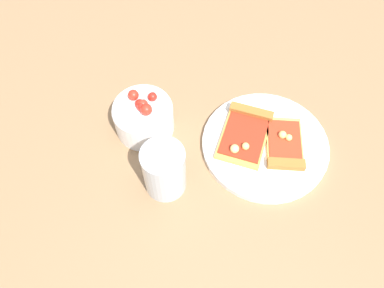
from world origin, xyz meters
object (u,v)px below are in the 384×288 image
plate (265,145)px  pizza_slice_near (285,146)px  salad_bowl (144,117)px  soda_glass (164,171)px  pizza_slice_far (245,132)px

plate → pizza_slice_near: size_ratio=1.87×
plate → pizza_slice_near: bearing=-32.9°
salad_bowl → soda_glass: 0.14m
plate → salad_bowl: salad_bowl is taller
plate → salad_bowl: (-0.23, 0.12, 0.03)m
pizza_slice_near → soda_glass: soda_glass is taller
pizza_slice_near → soda_glass: bearing=-178.8°
pizza_slice_near → salad_bowl: bearing=152.2°
salad_bowl → soda_glass: bearing=-86.2°
plate → salad_bowl: size_ratio=2.11×
plate → pizza_slice_near: (0.03, -0.02, 0.01)m
pizza_slice_near → salad_bowl: (-0.26, 0.14, 0.02)m
salad_bowl → pizza_slice_near: bearing=-27.8°
pizza_slice_near → soda_glass: size_ratio=1.23×
pizza_slice_far → salad_bowl: salad_bowl is taller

